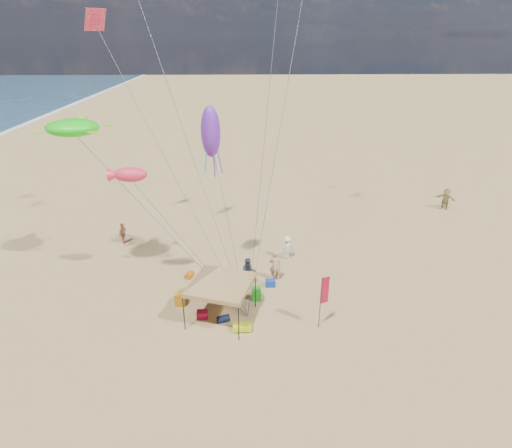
# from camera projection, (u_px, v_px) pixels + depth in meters

# --- Properties ---
(ground) EXTENTS (280.00, 280.00, 0.00)m
(ground) POSITION_uv_depth(u_px,v_px,m) (258.00, 323.00, 20.67)
(ground) COLOR tan
(ground) RESTS_ON ground
(canopy_tent) EXTENTS (5.25, 5.25, 3.40)m
(canopy_tent) POSITION_uv_depth(u_px,v_px,m) (220.00, 269.00, 19.92)
(canopy_tent) COLOR black
(canopy_tent) RESTS_ON ground
(feather_flag) EXTENTS (0.41, 0.18, 2.82)m
(feather_flag) POSITION_uv_depth(u_px,v_px,m) (324.00, 293.00, 19.67)
(feather_flag) COLOR black
(feather_flag) RESTS_ON ground
(cooler_red) EXTENTS (0.54, 0.38, 0.38)m
(cooler_red) POSITION_uv_depth(u_px,v_px,m) (202.00, 314.00, 21.01)
(cooler_red) COLOR #AD0D2E
(cooler_red) RESTS_ON ground
(cooler_blue) EXTENTS (0.54, 0.38, 0.38)m
(cooler_blue) POSITION_uv_depth(u_px,v_px,m) (270.00, 283.00, 23.64)
(cooler_blue) COLOR #13399C
(cooler_blue) RESTS_ON ground
(bag_navy) EXTENTS (0.69, 0.54, 0.36)m
(bag_navy) POSITION_uv_depth(u_px,v_px,m) (223.00, 319.00, 20.70)
(bag_navy) COLOR #0B1333
(bag_navy) RESTS_ON ground
(bag_orange) EXTENTS (0.54, 0.69, 0.36)m
(bag_orange) POSITION_uv_depth(u_px,v_px,m) (189.00, 275.00, 24.48)
(bag_orange) COLOR #C5630A
(bag_orange) RESTS_ON ground
(chair_green) EXTENTS (0.50, 0.50, 0.70)m
(chair_green) POSITION_uv_depth(u_px,v_px,m) (256.00, 293.00, 22.42)
(chair_green) COLOR green
(chair_green) RESTS_ON ground
(chair_yellow) EXTENTS (0.50, 0.50, 0.70)m
(chair_yellow) POSITION_uv_depth(u_px,v_px,m) (180.00, 299.00, 21.96)
(chair_yellow) COLOR orange
(chair_yellow) RESTS_ON ground
(crate_grey) EXTENTS (0.34, 0.30, 0.28)m
(crate_grey) POSITION_uv_depth(u_px,v_px,m) (244.00, 327.00, 20.15)
(crate_grey) COLOR slate
(crate_grey) RESTS_ON ground
(beach_cart) EXTENTS (0.90, 0.50, 0.24)m
(beach_cart) POSITION_uv_depth(u_px,v_px,m) (242.00, 327.00, 20.08)
(beach_cart) COLOR #CBDD18
(beach_cart) RESTS_ON ground
(person_near_a) EXTENTS (0.67, 0.44, 1.83)m
(person_near_a) POSITION_uv_depth(u_px,v_px,m) (275.00, 265.00, 24.01)
(person_near_a) COLOR tan
(person_near_a) RESTS_ON ground
(person_near_b) EXTENTS (0.95, 0.79, 1.76)m
(person_near_b) POSITION_uv_depth(u_px,v_px,m) (249.00, 273.00, 23.34)
(person_near_b) COLOR #363A4A
(person_near_b) RESTS_ON ground
(person_near_c) EXTENTS (1.14, 0.91, 1.54)m
(person_near_c) POSITION_uv_depth(u_px,v_px,m) (287.00, 247.00, 26.35)
(person_near_c) COLOR silver
(person_near_c) RESTS_ON ground
(person_far_a) EXTENTS (0.56, 0.92, 1.47)m
(person_far_a) POSITION_uv_depth(u_px,v_px,m) (123.00, 233.00, 28.32)
(person_far_a) COLOR #97593A
(person_far_a) RESTS_ON ground
(person_far_c) EXTENTS (1.58, 1.44, 1.76)m
(person_far_c) POSITION_uv_depth(u_px,v_px,m) (446.00, 199.00, 33.87)
(person_far_c) COLOR tan
(person_far_c) RESTS_ON ground
(turtle_kite) EXTENTS (3.04, 2.65, 0.88)m
(turtle_kite) POSITION_uv_depth(u_px,v_px,m) (72.00, 128.00, 21.07)
(turtle_kite) COLOR #1BF216
(turtle_kite) RESTS_ON ground
(fish_kite) EXTENTS (1.77, 1.00, 0.76)m
(fish_kite) POSITION_uv_depth(u_px,v_px,m) (130.00, 175.00, 21.30)
(fish_kite) COLOR #FE2B4F
(fish_kite) RESTS_ON ground
(squid_kite) EXTENTS (1.37, 1.37, 2.72)m
(squid_kite) POSITION_uv_depth(u_px,v_px,m) (211.00, 132.00, 22.16)
(squid_kite) COLOR purple
(squid_kite) RESTS_ON ground
(stunt_kite_pink) EXTENTS (1.33, 1.40, 1.23)m
(stunt_kite_pink) POSITION_uv_depth(u_px,v_px,m) (95.00, 20.00, 25.24)
(stunt_kite_pink) COLOR #DC3552
(stunt_kite_pink) RESTS_ON ground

